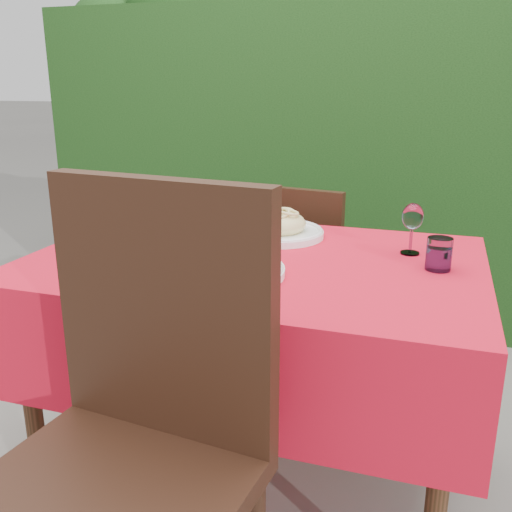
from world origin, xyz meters
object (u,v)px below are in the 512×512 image
(pasta_plate, at_px, (277,227))
(steel_ramekin, at_px, (147,217))
(wine_glass, at_px, (413,219))
(fork, at_px, (167,249))
(chair_far, at_px, (303,272))
(chair_near, at_px, (133,426))
(pizza_plate, at_px, (216,263))
(water_glass, at_px, (439,256))

(pasta_plate, bearing_deg, steel_ramekin, 174.16)
(wine_glass, xyz_separation_m, fork, (-0.69, -0.19, -0.10))
(fork, xyz_separation_m, steel_ramekin, (-0.23, 0.30, 0.01))
(steel_ramekin, bearing_deg, chair_far, 38.89)
(chair_near, height_order, fork, chair_near)
(pasta_plate, xyz_separation_m, fork, (-0.27, -0.25, -0.03))
(pizza_plate, height_order, wine_glass, wine_glass)
(pasta_plate, bearing_deg, fork, -136.74)
(chair_near, distance_m, pasta_plate, 0.91)
(chair_near, height_order, steel_ramekin, chair_near)
(chair_near, distance_m, fork, 0.70)
(water_glass, bearing_deg, chair_near, -126.68)
(chair_far, relative_size, pizza_plate, 2.20)
(pizza_plate, distance_m, steel_ramekin, 0.64)
(wine_glass, height_order, fork, wine_glass)
(wine_glass, distance_m, steel_ramekin, 0.93)
(pizza_plate, bearing_deg, wine_glass, 36.58)
(pizza_plate, xyz_separation_m, pasta_plate, (0.05, 0.41, -0.00))
(pizza_plate, height_order, pasta_plate, pasta_plate)
(water_glass, relative_size, steel_ramekin, 1.03)
(water_glass, xyz_separation_m, fork, (-0.77, -0.06, -0.04))
(fork, bearing_deg, pizza_plate, -24.33)
(pizza_plate, distance_m, water_glass, 0.59)
(chair_far, distance_m, fork, 0.78)
(water_glass, relative_size, wine_glass, 0.59)
(chair_near, bearing_deg, pasta_plate, 94.65)
(chair_far, xyz_separation_m, wine_glass, (0.43, -0.50, 0.37))
(pizza_plate, bearing_deg, chair_near, -87.29)
(wine_glass, relative_size, steel_ramekin, 1.76)
(chair_far, relative_size, wine_glass, 5.63)
(pasta_plate, relative_size, steel_ramekin, 3.48)
(chair_far, height_order, fork, chair_far)
(pasta_plate, distance_m, wine_glass, 0.43)
(chair_near, xyz_separation_m, pasta_plate, (0.02, 0.90, 0.17))
(water_glass, xyz_separation_m, wine_glass, (-0.08, 0.13, 0.07))
(chair_far, bearing_deg, wine_glass, 139.16)
(fork, height_order, steel_ramekin, steel_ramekin)
(wine_glass, bearing_deg, pasta_plate, 171.01)
(water_glass, height_order, steel_ramekin, water_glass)
(steel_ramekin, bearing_deg, chair_near, -63.54)
(chair_near, xyz_separation_m, fork, (-0.24, 0.64, 0.14))
(chair_far, height_order, steel_ramekin, chair_far)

